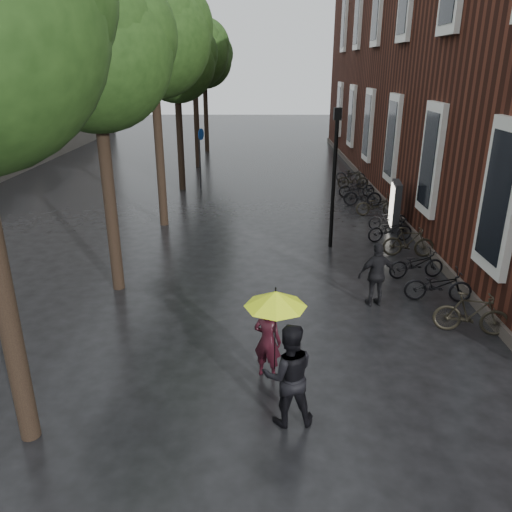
{
  "coord_description": "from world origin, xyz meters",
  "views": [
    {
      "loc": [
        -0.14,
        -5.77,
        5.86
      ],
      "look_at": [
        -0.23,
        6.11,
        1.32
      ],
      "focal_mm": 35.0,
      "sensor_mm": 36.0,
      "label": 1
    }
  ],
  "objects_px": {
    "ad_lightbox": "(395,206)",
    "lamp_post": "(335,166)",
    "pedestrian_walking": "(377,274)",
    "person_burgundy": "(268,341)",
    "person_black": "(288,375)",
    "parked_bicycles": "(385,219)"
  },
  "relations": [
    {
      "from": "person_burgundy",
      "to": "parked_bicycles",
      "type": "height_order",
      "value": "person_burgundy"
    },
    {
      "from": "parked_bicycles",
      "to": "person_burgundy",
      "type": "bearing_deg",
      "value": -115.6
    },
    {
      "from": "person_burgundy",
      "to": "parked_bicycles",
      "type": "distance_m",
      "value": 10.59
    },
    {
      "from": "pedestrian_walking",
      "to": "parked_bicycles",
      "type": "relative_size",
      "value": 0.1
    },
    {
      "from": "person_burgundy",
      "to": "lamp_post",
      "type": "distance_m",
      "value": 8.26
    },
    {
      "from": "ad_lightbox",
      "to": "person_black",
      "type": "bearing_deg",
      "value": -104.34
    },
    {
      "from": "pedestrian_walking",
      "to": "person_burgundy",
      "type": "bearing_deg",
      "value": 37.05
    },
    {
      "from": "person_burgundy",
      "to": "person_black",
      "type": "bearing_deg",
      "value": 126.69
    },
    {
      "from": "ad_lightbox",
      "to": "person_burgundy",
      "type": "bearing_deg",
      "value": -108.78
    },
    {
      "from": "ad_lightbox",
      "to": "lamp_post",
      "type": "distance_m",
      "value": 3.8
    },
    {
      "from": "person_black",
      "to": "pedestrian_walking",
      "type": "bearing_deg",
      "value": -124.39
    },
    {
      "from": "person_black",
      "to": "ad_lightbox",
      "type": "xyz_separation_m",
      "value": [
        4.59,
        11.03,
        -0.02
      ]
    },
    {
      "from": "ad_lightbox",
      "to": "parked_bicycles",
      "type": "bearing_deg",
      "value": -155.76
    },
    {
      "from": "pedestrian_walking",
      "to": "ad_lightbox",
      "type": "distance_m",
      "value": 6.76
    },
    {
      "from": "parked_bicycles",
      "to": "ad_lightbox",
      "type": "xyz_separation_m",
      "value": [
        0.35,
        0.1,
        0.47
      ]
    },
    {
      "from": "person_black",
      "to": "parked_bicycles",
      "type": "bearing_deg",
      "value": -116.88
    },
    {
      "from": "ad_lightbox",
      "to": "lamp_post",
      "type": "relative_size",
      "value": 0.4
    },
    {
      "from": "ad_lightbox",
      "to": "lamp_post",
      "type": "bearing_deg",
      "value": -135.04
    },
    {
      "from": "pedestrian_walking",
      "to": "ad_lightbox",
      "type": "relative_size",
      "value": 0.93
    },
    {
      "from": "person_black",
      "to": "ad_lightbox",
      "type": "bearing_deg",
      "value": -118.27
    },
    {
      "from": "lamp_post",
      "to": "ad_lightbox",
      "type": "bearing_deg",
      "value": 36.7
    },
    {
      "from": "person_black",
      "to": "ad_lightbox",
      "type": "relative_size",
      "value": 1.03
    }
  ]
}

